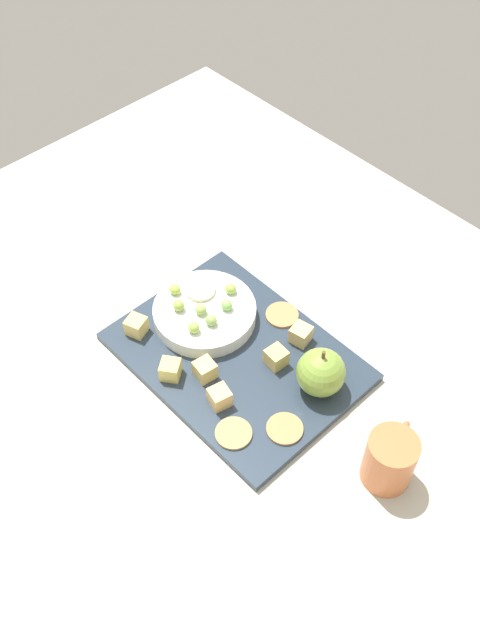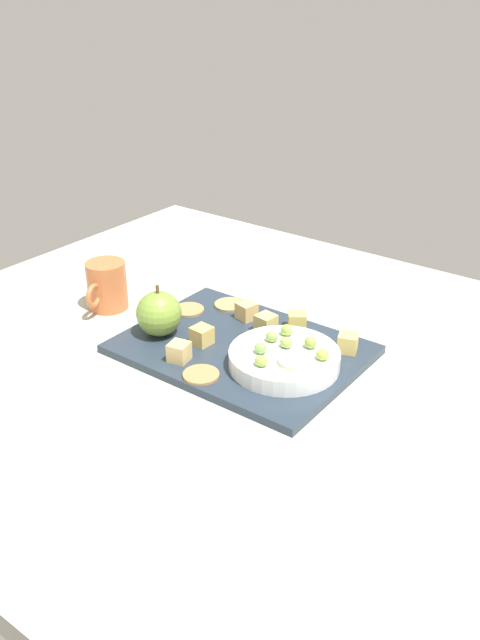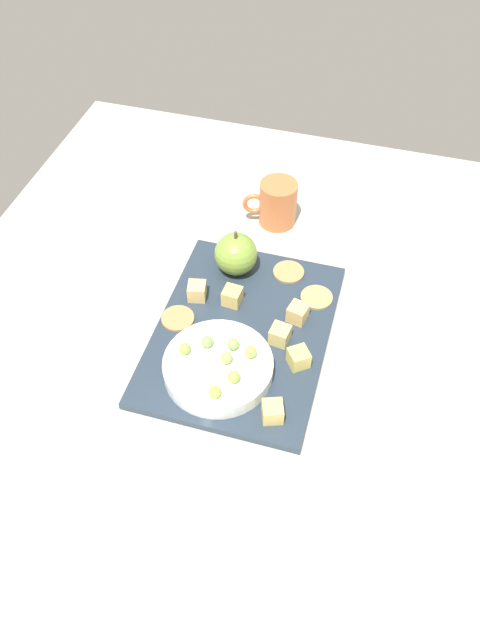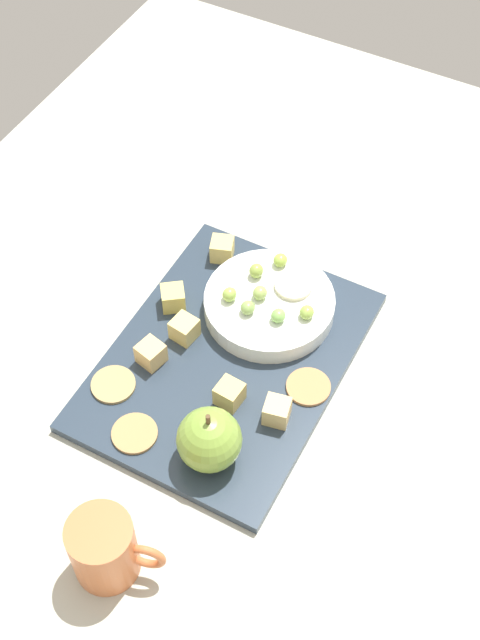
# 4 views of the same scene
# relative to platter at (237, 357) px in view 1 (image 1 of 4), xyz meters

# --- Properties ---
(table) EXTENTS (1.16, 0.96, 0.03)m
(table) POSITION_rel_platter_xyz_m (-0.04, 0.01, -0.02)
(table) COLOR #B5B7A6
(table) RESTS_ON ground
(platter) EXTENTS (0.34, 0.25, 0.01)m
(platter) POSITION_rel_platter_xyz_m (0.00, 0.00, 0.00)
(platter) COLOR #293746
(platter) RESTS_ON table
(serving_dish) EXTENTS (0.15, 0.15, 0.02)m
(serving_dish) POSITION_rel_platter_xyz_m (-0.08, 0.01, 0.02)
(serving_dish) COLOR white
(serving_dish) RESTS_ON platter
(apple_whole) EXTENTS (0.07, 0.07, 0.07)m
(apple_whole) POSITION_rel_platter_xyz_m (0.12, 0.04, 0.04)
(apple_whole) COLOR #7DA23C
(apple_whole) RESTS_ON platter
(apple_stem) EXTENTS (0.01, 0.01, 0.01)m
(apple_stem) POSITION_rel_platter_xyz_m (0.12, 0.04, 0.08)
(apple_stem) COLOR brown
(apple_stem) RESTS_ON apple_whole
(cheese_cube_0) EXTENTS (0.03, 0.03, 0.03)m
(cheese_cube_0) POSITION_rel_platter_xyz_m (0.05, 0.09, 0.02)
(cheese_cube_0) COLOR #EAC57A
(cheese_cube_0) RESTS_ON platter
(cheese_cube_1) EXTENTS (0.03, 0.03, 0.03)m
(cheese_cube_1) POSITION_rel_platter_xyz_m (0.05, 0.03, 0.02)
(cheese_cube_1) COLOR #EBC868
(cheese_cube_1) RESTS_ON platter
(cheese_cube_2) EXTENTS (0.03, 0.03, 0.03)m
(cheese_cube_2) POSITION_rel_platter_xyz_m (-0.00, -0.06, 0.02)
(cheese_cube_2) COLOR #E2C973
(cheese_cube_2) RESTS_ON platter
(cheese_cube_3) EXTENTS (0.04, 0.04, 0.03)m
(cheese_cube_3) POSITION_rel_platter_xyz_m (-0.04, -0.09, 0.02)
(cheese_cube_3) COLOR #ECD467
(cheese_cube_3) RESTS_ON platter
(cheese_cube_4) EXTENTS (0.03, 0.03, 0.03)m
(cheese_cube_4) POSITION_rel_platter_xyz_m (0.04, -0.07, 0.02)
(cheese_cube_4) COLOR #EDC274
(cheese_cube_4) RESTS_ON platter
(cheese_cube_5) EXTENTS (0.03, 0.03, 0.03)m
(cheese_cube_5) POSITION_rel_platter_xyz_m (-0.13, -0.08, 0.02)
(cheese_cube_5) COLOR #EFCF6E
(cheese_cube_5) RESTS_ON platter
(cracker_0) EXTENTS (0.05, 0.05, 0.00)m
(cracker_0) POSITION_rel_platter_xyz_m (0.14, -0.04, 0.01)
(cracker_0) COLOR tan
(cracker_0) RESTS_ON platter
(cracker_1) EXTENTS (0.05, 0.05, 0.00)m
(cracker_1) POSITION_rel_platter_xyz_m (0.09, -0.09, 0.01)
(cracker_1) COLOR tan
(cracker_1) RESTS_ON platter
(cracker_2) EXTENTS (0.05, 0.05, 0.00)m
(cracker_2) POSITION_rel_platter_xyz_m (-0.01, 0.10, 0.01)
(cracker_2) COLOR tan
(cracker_2) RESTS_ON platter
(grape_0) EXTENTS (0.02, 0.02, 0.02)m
(grape_0) POSITION_rel_platter_xyz_m (-0.06, 0.03, 0.04)
(grape_0) COLOR #87C25C
(grape_0) RESTS_ON serving_dish
(grape_1) EXTENTS (0.02, 0.02, 0.02)m
(grape_1) POSITION_rel_platter_xyz_m (-0.05, -0.00, 0.04)
(grape_1) COLOR #8BB058
(grape_1) RESTS_ON serving_dish
(grape_2) EXTENTS (0.02, 0.02, 0.01)m
(grape_2) POSITION_rel_platter_xyz_m (-0.08, 0.06, 0.04)
(grape_2) COLOR #95B94C
(grape_2) RESTS_ON serving_dish
(grape_3) EXTENTS (0.02, 0.02, 0.01)m
(grape_3) POSITION_rel_platter_xyz_m (-0.13, -0.00, 0.04)
(grape_3) COLOR #A0C34A
(grape_3) RESTS_ON serving_dish
(grape_4) EXTENTS (0.02, 0.02, 0.02)m
(grape_4) POSITION_rel_platter_xyz_m (-0.11, -0.02, 0.04)
(grape_4) COLOR #95B24A
(grape_4) RESTS_ON serving_dish
(grape_5) EXTENTS (0.02, 0.02, 0.02)m
(grape_5) POSITION_rel_platter_xyz_m (-0.06, -0.03, 0.04)
(grape_5) COLOR #9CC050
(grape_5) RESTS_ON serving_dish
(grape_6) EXTENTS (0.02, 0.02, 0.02)m
(grape_6) POSITION_rel_platter_xyz_m (-0.08, 0.00, 0.04)
(grape_6) COLOR #9EBB5D
(grape_6) RESTS_ON serving_dish
(apple_slice_0) EXTENTS (0.04, 0.04, 0.01)m
(apple_slice_0) POSITION_rel_platter_xyz_m (-0.11, 0.03, 0.03)
(apple_slice_0) COLOR beige
(apple_slice_0) RESTS_ON serving_dish
(cup) EXTENTS (0.06, 0.10, 0.08)m
(cup) POSITION_rel_platter_xyz_m (0.27, 0.01, 0.03)
(cup) COLOR #D16F3E
(cup) RESTS_ON table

